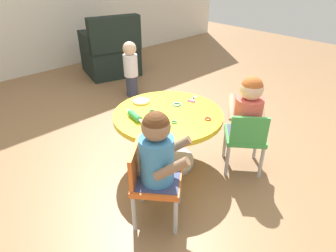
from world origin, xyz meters
TOP-DOWN VIEW (x-y plane):
  - ground_plane at (0.00, 0.00)m, footprint 10.00×10.00m
  - craft_table at (0.00, 0.00)m, footprint 0.86×0.86m
  - child_chair_left at (-0.49, -0.37)m, footprint 0.42×0.42m
  - seated_child_left at (-0.46, -0.40)m, footprint 0.43×0.44m
  - child_chair_right at (0.37, -0.48)m, footprint 0.42×0.42m
  - seated_child_right at (0.40, -0.45)m, footprint 0.44×0.43m
  - armchair_dark at (0.89, 2.15)m, footprint 0.86×0.87m
  - toddler_standing at (0.62, 1.32)m, footprint 0.17×0.17m
  - rolling_pin at (-0.25, 0.10)m, footprint 0.07×0.23m
  - craft_scissors at (0.31, 0.03)m, footprint 0.14×0.11m
  - playdough_blob_0 at (-0.03, 0.29)m, footprint 0.14×0.14m
  - cookie_cutter_0 at (-0.08, 0.10)m, footprint 0.06×0.06m
  - cookie_cutter_1 at (-0.07, -0.14)m, footprint 0.05×0.05m
  - cookie_cutter_2 at (0.15, -0.28)m, footprint 0.05×0.05m
  - cookie_cutter_3 at (0.15, 0.05)m, footprint 0.07×0.07m

SIDE VIEW (x-z plane):
  - ground_plane at x=0.00m, z-range 0.00..0.00m
  - child_chair_left at x=-0.49m, z-range 0.04..0.57m
  - child_chair_right at x=0.37m, z-range 0.04..0.57m
  - armchair_dark at x=0.89m, z-range -0.12..0.73m
  - craft_table at x=0.00m, z-range 0.12..0.59m
  - toddler_standing at x=0.62m, z-range 0.02..0.70m
  - craft_scissors at x=0.31m, z-range 0.47..0.48m
  - cookie_cutter_0 at x=-0.08m, z-range 0.47..0.48m
  - cookie_cutter_1 at x=-0.07m, z-range 0.47..0.48m
  - cookie_cutter_2 at x=0.15m, z-range 0.47..0.48m
  - cookie_cutter_3 at x=0.15m, z-range 0.47..0.48m
  - playdough_blob_0 at x=-0.03m, z-range 0.47..0.49m
  - rolling_pin at x=-0.25m, z-range 0.47..0.52m
  - seated_child_left at x=-0.46m, z-range 0.28..0.79m
  - seated_child_right at x=0.40m, z-range 0.28..0.79m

